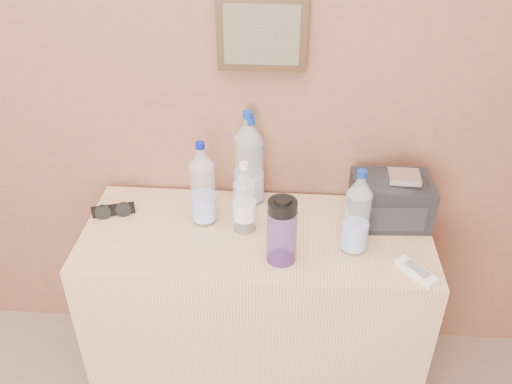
# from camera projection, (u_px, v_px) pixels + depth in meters

# --- Properties ---
(picture_frame) EXTENTS (0.30, 0.03, 0.25)m
(picture_frame) POSITION_uv_depth(u_px,v_px,m) (262.00, 34.00, 1.78)
(picture_frame) COLOR #382311
(picture_frame) RESTS_ON room_shell
(dresser) EXTENTS (1.23, 0.51, 0.77)m
(dresser) POSITION_uv_depth(u_px,v_px,m) (256.00, 310.00, 2.13)
(dresser) COLOR tan
(dresser) RESTS_ON ground
(pet_large_a) EXTENTS (0.09, 0.09, 0.32)m
(pet_large_a) POSITION_uv_depth(u_px,v_px,m) (203.00, 188.00, 1.90)
(pet_large_a) COLOR silver
(pet_large_a) RESTS_ON dresser
(pet_large_b) EXTENTS (0.10, 0.10, 0.37)m
(pet_large_b) POSITION_uv_depth(u_px,v_px,m) (248.00, 163.00, 2.00)
(pet_large_b) COLOR white
(pet_large_b) RESTS_ON dresser
(pet_large_c) EXTENTS (0.09, 0.09, 0.35)m
(pet_large_c) POSITION_uv_depth(u_px,v_px,m) (251.00, 166.00, 2.00)
(pet_large_c) COLOR silver
(pet_large_c) RESTS_ON dresser
(pet_large_d) EXTENTS (0.08, 0.08, 0.31)m
(pet_large_d) POSITION_uv_depth(u_px,v_px,m) (357.00, 216.00, 1.76)
(pet_large_d) COLOR white
(pet_large_d) RESTS_ON dresser
(pet_small) EXTENTS (0.08, 0.08, 0.27)m
(pet_small) POSITION_uv_depth(u_px,v_px,m) (245.00, 201.00, 1.87)
(pet_small) COLOR white
(pet_small) RESTS_ON dresser
(nalgene_bottle) EXTENTS (0.10, 0.10, 0.24)m
(nalgene_bottle) POSITION_uv_depth(u_px,v_px,m) (282.00, 230.00, 1.73)
(nalgene_bottle) COLOR #58308C
(nalgene_bottle) RESTS_ON dresser
(sunglasses) EXTENTS (0.17, 0.10, 0.04)m
(sunglasses) POSITION_uv_depth(u_px,v_px,m) (113.00, 210.00, 2.00)
(sunglasses) COLOR black
(sunglasses) RESTS_ON dresser
(ac_remote) EXTENTS (0.13, 0.14, 0.02)m
(ac_remote) POSITION_uv_depth(u_px,v_px,m) (416.00, 271.00, 1.73)
(ac_remote) COLOR silver
(ac_remote) RESTS_ON dresser
(toiletry_bag) EXTENTS (0.29, 0.21, 0.19)m
(toiletry_bag) POSITION_uv_depth(u_px,v_px,m) (391.00, 198.00, 1.93)
(toiletry_bag) COLOR black
(toiletry_bag) RESTS_ON dresser
(foil_packet) EXTENTS (0.11, 0.09, 0.02)m
(foil_packet) POSITION_uv_depth(u_px,v_px,m) (404.00, 177.00, 1.85)
(foil_packet) COLOR white
(foil_packet) RESTS_ON toiletry_bag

